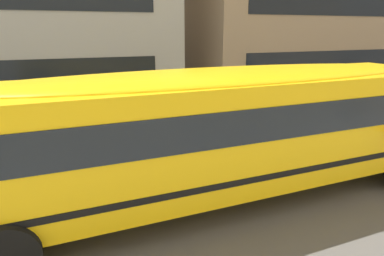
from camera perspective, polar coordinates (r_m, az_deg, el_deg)
name	(u,v)px	position (r m, az deg, el deg)	size (l,w,h in m)	color
ground_plane	(132,177)	(9.27, -9.99, -8.12)	(400.00, 400.00, 0.00)	#54514F
sidewalk_far	(98,115)	(16.14, -15.48, 2.12)	(120.00, 3.00, 0.01)	gray
lane_centreline	(132,177)	(9.27, -9.99, -8.10)	(110.00, 0.16, 0.01)	silver
school_bus	(234,123)	(7.65, 6.98, 0.87)	(13.38, 3.17, 2.98)	yellow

